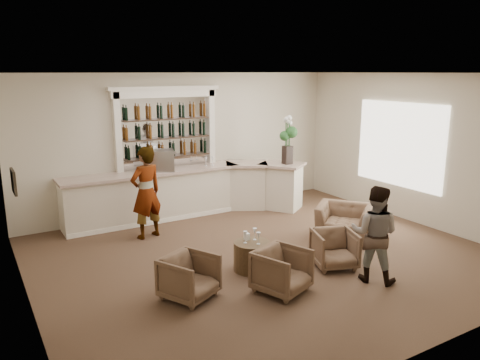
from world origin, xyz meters
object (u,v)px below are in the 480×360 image
at_px(armchair_right, 334,249).
at_px(armchair_far, 344,222).
at_px(espresso_machine, 161,160).
at_px(cocktail_table, 252,256).
at_px(sommelier, 146,193).
at_px(armchair_left, 189,277).
at_px(bar_counter, 189,192).
at_px(guest, 375,234).
at_px(flower_vase, 288,137).
at_px(armchair_center, 282,271).

distance_m(armchair_right, armchair_far, 1.48).
relative_size(armchair_far, espresso_machine, 1.96).
bearing_deg(cocktail_table, sommelier, 111.37).
bearing_deg(espresso_machine, armchair_left, -87.09).
relative_size(armchair_right, espresso_machine, 1.31).
bearing_deg(armchair_far, bar_counter, 175.50).
height_order(cocktail_table, armchair_right, armchair_right).
bearing_deg(armchair_right, bar_counter, 123.28).
bearing_deg(guest, bar_counter, -22.08).
height_order(bar_counter, espresso_machine, espresso_machine).
height_order(sommelier, flower_vase, flower_vase).
distance_m(armchair_right, flower_vase, 3.84).
height_order(armchair_right, espresso_machine, espresso_machine).
bearing_deg(armchair_far, flower_vase, 135.56).
relative_size(guest, espresso_machine, 2.90).
bearing_deg(bar_counter, armchair_center, -95.73).
distance_m(espresso_machine, flower_vase, 3.05).
relative_size(armchair_right, flower_vase, 0.61).
xyz_separation_m(cocktail_table, armchair_right, (1.30, -0.62, 0.08)).
xyz_separation_m(armchair_left, armchair_center, (1.31, -0.54, 0.01)).
bearing_deg(flower_vase, espresso_machine, 165.12).
relative_size(sommelier, guest, 1.19).
distance_m(cocktail_table, armchair_right, 1.44).
distance_m(bar_counter, armchair_far, 3.66).
height_order(armchair_left, armchair_right, armchair_left).
distance_m(sommelier, guest, 4.53).
bearing_deg(sommelier, guest, 108.18).
height_order(guest, armchair_far, guest).
relative_size(armchair_center, flower_vase, 0.65).
distance_m(bar_counter, armchair_right, 4.11).
bearing_deg(cocktail_table, armchair_right, -25.40).
bearing_deg(bar_counter, cocktail_table, -96.61).
bearing_deg(guest, sommelier, -2.35).
xyz_separation_m(bar_counter, guest, (1.08, -4.72, 0.22)).
bearing_deg(armchair_right, flower_vase, 87.70).
bearing_deg(espresso_machine, cocktail_table, -66.77).
xyz_separation_m(sommelier, espresso_machine, (0.72, 0.95, 0.44)).
relative_size(bar_counter, armchair_right, 8.00).
distance_m(cocktail_table, guest, 2.06).
relative_size(armchair_left, espresso_machine, 1.35).
relative_size(armchair_left, armchair_center, 0.97).
xyz_separation_m(bar_counter, armchair_far, (2.03, -3.04, -0.23)).
bearing_deg(espresso_machine, armchair_center, -68.19).
xyz_separation_m(armchair_left, armchair_far, (3.78, 0.73, 0.01)).
xyz_separation_m(sommelier, armchair_far, (3.39, -2.13, -0.60)).
bearing_deg(armchair_center, armchair_far, 6.73).
height_order(armchair_center, espresso_machine, espresso_machine).
xyz_separation_m(guest, armchair_far, (0.96, 1.69, -0.44)).
relative_size(armchair_center, espresso_machine, 1.38).
height_order(armchair_center, armchair_right, armchair_center).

